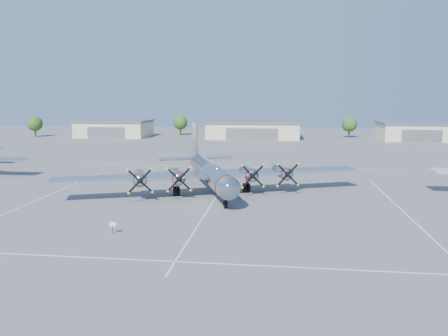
# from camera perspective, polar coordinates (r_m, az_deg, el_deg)

# --- Properties ---
(ground) EXTENTS (260.00, 260.00, 0.00)m
(ground) POSITION_cam_1_polar(r_m,az_deg,el_deg) (55.91, -1.13, -3.94)
(ground) COLOR #5B5B5E
(ground) RESTS_ON ground
(parking_lines) EXTENTS (60.00, 50.08, 0.01)m
(parking_lines) POSITION_cam_1_polar(r_m,az_deg,el_deg) (54.23, -1.40, -4.35)
(parking_lines) COLOR silver
(parking_lines) RESTS_ON ground
(hangar_west) EXTENTS (22.60, 14.60, 5.40)m
(hangar_west) POSITION_cam_1_polar(r_m,az_deg,el_deg) (146.10, -14.13, 5.05)
(hangar_west) COLOR beige
(hangar_west) RESTS_ON ground
(hangar_center) EXTENTS (28.60, 14.60, 5.40)m
(hangar_center) POSITION_cam_1_polar(r_m,az_deg,el_deg) (136.42, 3.84, 5.03)
(hangar_center) COLOR beige
(hangar_center) RESTS_ON ground
(hangar_east) EXTENTS (20.60, 14.60, 5.40)m
(hangar_east) POSITION_cam_1_polar(r_m,az_deg,el_deg) (141.98, 23.63, 4.44)
(hangar_east) COLOR beige
(hangar_east) RESTS_ON ground
(tree_far_west) EXTENTS (4.80, 4.80, 6.64)m
(tree_far_west) POSITION_cam_1_polar(r_m,az_deg,el_deg) (153.38, -23.48, 5.32)
(tree_far_west) COLOR #382619
(tree_far_west) RESTS_ON ground
(tree_west) EXTENTS (4.80, 4.80, 6.64)m
(tree_west) POSITION_cam_1_polar(r_m,az_deg,el_deg) (147.81, -5.73, 5.92)
(tree_west) COLOR #382619
(tree_west) RESTS_ON ground
(tree_east) EXTENTS (4.80, 4.80, 6.64)m
(tree_east) POSITION_cam_1_polar(r_m,az_deg,el_deg) (143.83, 16.07, 5.51)
(tree_east) COLOR #382619
(tree_east) RESTS_ON ground
(main_bomber_b29) EXTENTS (47.33, 39.79, 8.91)m
(main_bomber_b29) POSITION_cam_1_polar(r_m,az_deg,el_deg) (59.82, -1.90, -3.06)
(main_bomber_b29) COLOR silver
(main_bomber_b29) RESTS_ON ground
(info_placard) EXTENTS (0.61, 0.07, 1.17)m
(info_placard) POSITION_cam_1_polar(r_m,az_deg,el_deg) (42.67, -14.35, -7.29)
(info_placard) COLOR black
(info_placard) RESTS_ON ground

